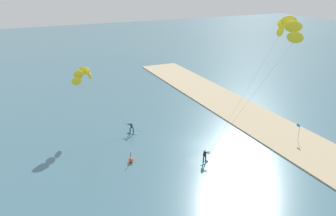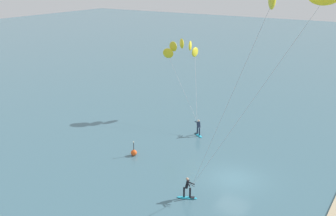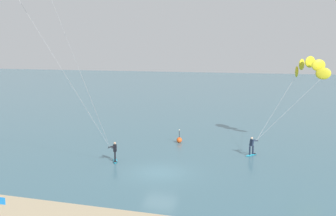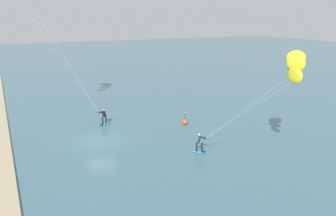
# 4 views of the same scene
# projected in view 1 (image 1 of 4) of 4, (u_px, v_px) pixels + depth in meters

# --- Properties ---
(ground_plane) EXTENTS (240.00, 240.00, 0.00)m
(ground_plane) POSITION_uv_depth(u_px,v_px,m) (198.00, 144.00, 44.82)
(ground_plane) COLOR #426B7A
(sand_strip) EXTENTS (80.00, 8.32, 0.16)m
(sand_strip) POSITION_uv_depth(u_px,v_px,m) (270.00, 128.00, 49.31)
(sand_strip) COLOR tan
(sand_strip) RESTS_ON ground
(kitesurfer_nearshore) EXTENTS (6.00, 9.73, 16.47)m
(kitesurfer_nearshore) POSITION_uv_depth(u_px,v_px,m) (284.00, 34.00, 35.51)
(kitesurfer_nearshore) COLOR #23ADD1
(kitesurfer_nearshore) RESTS_ON ground
(kitesurfer_mid_water) EXTENTS (7.28, 7.45, 8.76)m
(kitesurfer_mid_water) POSITION_uv_depth(u_px,v_px,m) (85.00, 77.00, 47.22)
(kitesurfer_mid_water) COLOR #23ADD1
(kitesurfer_mid_water) RESTS_ON ground
(marker_buoy) EXTENTS (0.56, 0.56, 1.38)m
(marker_buoy) POSITION_uv_depth(u_px,v_px,m) (131.00, 160.00, 40.37)
(marker_buoy) COLOR #EA5119
(marker_buoy) RESTS_ON ground
(beach_flag) EXTENTS (0.57, 0.05, 2.20)m
(beach_flag) POSITION_uv_depth(u_px,v_px,m) (299.00, 129.00, 45.10)
(beach_flag) COLOR gray
(beach_flag) RESTS_ON sand_strip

